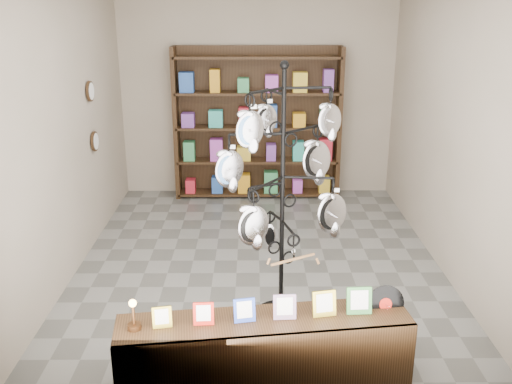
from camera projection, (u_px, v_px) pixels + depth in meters
ground at (259, 260)px, 6.48m from camera, size 5.00×5.00×0.00m
room_envelope at (259, 98)px, 5.89m from camera, size 5.00×5.00×5.00m
display_tree at (283, 178)px, 4.92m from camera, size 1.30×1.30×2.35m
front_shelf at (265, 350)px, 4.35m from camera, size 2.26×0.73×0.78m
back_shelving at (257, 128)px, 8.32m from camera, size 2.42×0.36×2.20m
wall_clocks at (92, 117)px, 6.74m from camera, size 0.03×0.24×0.84m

